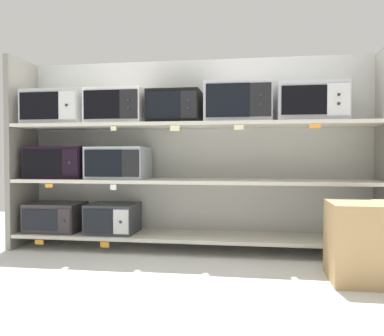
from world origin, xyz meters
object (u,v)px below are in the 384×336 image
Objects in this scene: microwave_6 at (175,107)px; microwave_8 at (311,103)px; microwave_5 at (118,107)px; microwave_2 at (59,162)px; shipping_carton at (363,242)px; microwave_0 at (56,217)px; microwave_1 at (113,218)px; microwave_4 at (58,108)px; microwave_7 at (238,103)px; microwave_3 at (119,163)px.

microwave_8 is at bearing 0.02° from microwave_6.
microwave_5 is 0.53m from microwave_6.
shipping_carton is at bearing -15.46° from microwave_2.
microwave_8 is 1.06× the size of shipping_carton.
microwave_1 reaches higher than microwave_0.
microwave_2 is 2.31m from microwave_8.
microwave_5 is at bearing -179.99° from microwave_8.
microwave_7 is (1.65, -0.00, 0.02)m from microwave_4.
microwave_3 is 0.91× the size of microwave_7.
microwave_0 is 0.86× the size of microwave_7.
microwave_1 is 0.76× the size of microwave_7.
microwave_2 is at bearing -180.00° from microwave_8.
microwave_4 reaches higher than microwave_6.
microwave_4 is 0.57m from microwave_5.
microwave_5 is (0.57, -0.00, 0.00)m from microwave_4.
microwave_0 is 0.55m from microwave_1.
microwave_2 is 1.73m from microwave_7.
microwave_2 is (0.03, -0.00, 0.51)m from microwave_0.
microwave_8 reaches higher than microwave_2.
microwave_2 is at bearing 5.07° from microwave_4.
microwave_8 is (1.16, 0.00, 0.02)m from microwave_6.
shipping_carton is (2.51, -0.69, -1.01)m from microwave_4.
microwave_5 is at bearing 179.84° from microwave_3.
microwave_8 is (1.68, 0.00, 0.51)m from microwave_3.
microwave_6 is 0.86× the size of shipping_carton.
microwave_3 is at bearing -0.16° from microwave_5.
microwave_5 is (-0.01, 0.00, 0.50)m from microwave_3.
microwave_7 is at bearing -0.00° from microwave_3.
microwave_4 reaches higher than microwave_0.
microwave_0 is at bearing 179.99° from microwave_7.
microwave_6 is (1.10, -0.00, 0.49)m from microwave_2.
microwave_1 is 1.52m from microwave_7.
microwave_5 reaches higher than microwave_6.
microwave_6 is (1.10, -0.00, -0.01)m from microwave_4.
microwave_3 is (0.58, -0.00, -0.00)m from microwave_2.
microwave_7 is at bearing -179.97° from microwave_8.
microwave_5 is (0.60, -0.00, 1.01)m from microwave_0.
microwave_6 is at bearing -0.01° from microwave_5.
microwave_5 is 1.69m from microwave_8.
microwave_4 is at bearing 179.99° from microwave_5.
microwave_7 is at bearing -0.01° from microwave_2.
microwave_7 reaches higher than microwave_8.
microwave_3 is at bearing -0.03° from microwave_0.
microwave_8 reaches higher than microwave_3.
microwave_6 is at bearing 153.82° from shipping_carton.
microwave_2 reaches higher than microwave_1.
microwave_4 is at bearing -180.00° from microwave_8.
microwave_7 is at bearing -0.00° from microwave_5.
shipping_carton is (1.99, -0.69, -0.01)m from microwave_1.
microwave_2 is at bearing 179.99° from microwave_6.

